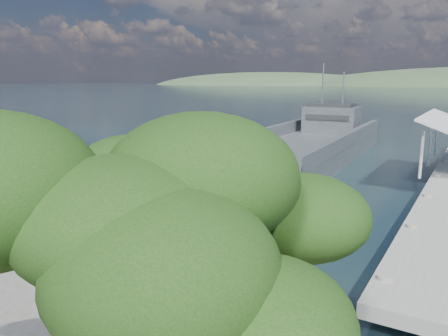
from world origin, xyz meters
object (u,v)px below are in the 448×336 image
Objects in this scene: military_truck at (213,178)px; soldier at (142,202)px; overhang_tree at (158,209)px; landing_craft at (304,152)px.

soldier is (-2.74, -2.76, -1.09)m from military_truck.
soldier is at bearing 132.60° from overhang_tree.
soldier is at bearing -94.15° from landing_craft.
landing_craft reaches higher than military_truck.
soldier is 0.21× the size of overhang_tree.
overhang_tree is (9.86, -34.08, 4.64)m from landing_craft.
overhang_tree is (10.43, -11.34, 4.18)m from soldier.
overhang_tree reaches higher than military_truck.
overhang_tree is at bearing -76.59° from landing_craft.
military_truck is at bearing -86.51° from landing_craft.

